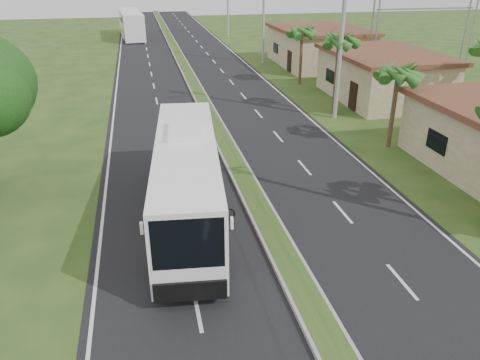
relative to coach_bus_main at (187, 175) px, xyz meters
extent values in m
plane|color=#274519|center=(3.10, -5.86, -2.05)|extent=(180.00, 180.00, 0.00)
cube|color=black|center=(3.10, 14.14, -2.04)|extent=(14.00, 160.00, 0.02)
cube|color=gray|center=(3.10, 14.14, -1.95)|extent=(1.20, 160.00, 0.17)
cube|color=#274519|center=(3.10, 14.14, -1.86)|extent=(0.95, 160.00, 0.02)
cube|color=silver|center=(-3.60, 14.14, -2.05)|extent=(0.12, 160.00, 0.01)
cube|color=silver|center=(9.80, 14.14, -2.05)|extent=(0.12, 160.00, 0.01)
cube|color=#9B8C68|center=(17.10, 16.14, -0.37)|extent=(7.00, 10.00, 3.35)
cube|color=brown|center=(17.10, 16.14, 1.46)|extent=(7.60, 10.60, 0.32)
cube|color=#9B8C68|center=(17.10, 30.14, -0.30)|extent=(8.00, 11.00, 3.50)
cube|color=brown|center=(17.10, 30.14, 1.61)|extent=(8.60, 11.60, 0.32)
cylinder|color=#473321|center=(12.50, 6.14, 0.25)|extent=(0.26, 0.26, 4.60)
cylinder|color=#473321|center=(11.90, 13.14, 0.65)|extent=(0.26, 0.26, 5.40)
cylinder|color=#473321|center=(12.40, 22.14, 0.35)|extent=(0.26, 0.26, 4.80)
cylinder|color=gray|center=(11.60, 12.14, 3.95)|extent=(0.28, 0.28, 12.00)
cylinder|color=gray|center=(11.60, 32.14, 3.45)|extent=(0.28, 0.28, 11.00)
cylinder|color=gray|center=(20.10, 23.64, 3.95)|extent=(0.18, 0.18, 12.00)
cylinder|color=gray|center=(30.10, 23.64, 3.95)|extent=(0.18, 0.18, 12.00)
cylinder|color=gray|center=(20.10, 24.64, 3.95)|extent=(0.18, 0.18, 12.00)
cylinder|color=gray|center=(30.10, 24.64, 3.95)|extent=(0.18, 0.18, 12.00)
cube|color=gray|center=(25.10, 24.14, 3.95)|extent=(10.00, 0.14, 0.14)
cube|color=white|center=(-0.01, -0.05, -0.10)|extent=(3.54, 11.70, 3.02)
cube|color=black|center=(0.05, 0.52, 0.56)|extent=(3.36, 9.41, 1.21)
cube|color=black|center=(-0.58, -5.72, 0.38)|extent=(2.16, 0.36, 1.69)
cube|color=red|center=(-0.12, -1.20, -0.71)|extent=(2.94, 5.21, 0.53)
cube|color=gold|center=(0.02, 0.23, -0.95)|extent=(2.73, 3.11, 0.24)
cube|color=white|center=(0.11, 1.09, 1.54)|extent=(1.57, 2.43, 0.27)
cylinder|color=black|center=(-1.45, -3.57, -1.55)|extent=(0.41, 1.02, 1.00)
cylinder|color=black|center=(0.71, -3.79, -1.55)|extent=(0.41, 1.02, 1.00)
cylinder|color=black|center=(-0.78, 3.11, -1.55)|extent=(0.41, 1.02, 1.00)
cylinder|color=black|center=(1.38, 2.89, -1.55)|extent=(0.41, 1.02, 1.00)
cube|color=white|center=(-2.10, 54.61, -0.14)|extent=(3.69, 12.71, 3.49)
cube|color=black|center=(-2.14, 55.16, 0.91)|extent=(3.49, 9.45, 1.19)
cube|color=orange|center=(-2.02, 53.53, -0.80)|extent=(3.23, 6.19, 0.38)
cylinder|color=black|center=(-2.89, 49.36, -1.52)|extent=(0.41, 1.07, 1.05)
cylinder|color=black|center=(-0.50, 49.55, -1.52)|extent=(0.41, 1.07, 1.05)
cylinder|color=black|center=(-3.66, 59.14, -1.52)|extent=(0.41, 1.07, 1.05)
cylinder|color=black|center=(-1.27, 59.33, -1.52)|extent=(0.41, 1.07, 1.05)
imported|color=black|center=(1.10, -0.62, -1.57)|extent=(1.61, 0.55, 0.95)
imported|color=maroon|center=(1.10, -0.62, -0.64)|extent=(0.65, 0.45, 1.72)
camera|label=1|loc=(-1.51, -17.39, 7.82)|focal=35.00mm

